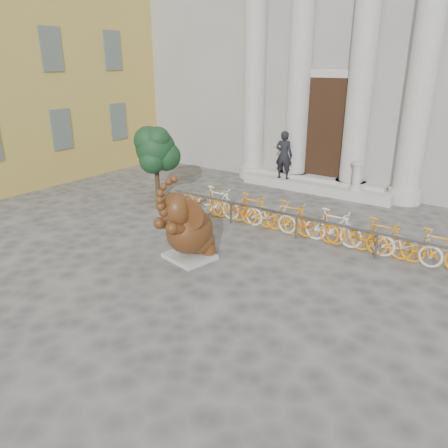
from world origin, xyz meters
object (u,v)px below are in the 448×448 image
Objects in this scene: tree at (156,150)px; pedestrian at (284,155)px; elephant_statue at (188,229)px; bike_rack at (300,220)px.

pedestrian is at bearing 57.42° from tree.
elephant_statue reaches higher than bike_rack.
bike_rack is 5.82m from tree.
bike_rack is at bearing 73.43° from elephant_statue.
tree reaches higher than bike_rack.
tree reaches higher than elephant_statue.
tree is (-5.65, 0.11, 1.39)m from bike_rack.
elephant_statue is 5.21m from tree.
pedestrian is at bearing 111.41° from elephant_statue.
elephant_statue is 7.57m from pedestrian.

